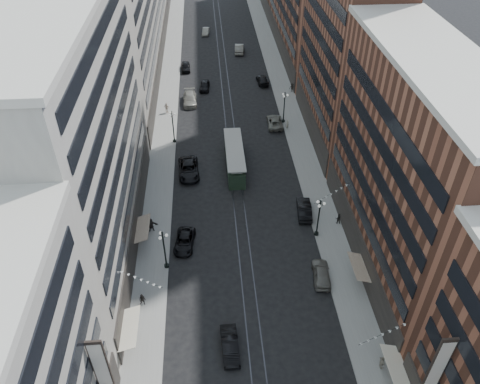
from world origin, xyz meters
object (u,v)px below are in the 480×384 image
object	(u,v)px
lamppost_se_mid	(284,106)
car_8	(190,99)
car_11	(275,122)
car_2	(185,241)
streetcar	(235,158)
car_4	(321,273)
car_10	(304,209)
pedestrian_8	(287,124)
car_14	(239,49)
car_9	(186,67)
lamppost_sw_far	(164,249)
car_12	(263,80)
pedestrian_9	(292,88)
pedestrian_2	(143,300)
pedestrian_7	(338,219)
car_13	(205,86)
pedestrian_6	(167,108)
pedestrian_5	(151,225)
car_5	(230,345)
car_extra_0	(206,31)
pedestrian_4	(382,362)
lamppost_se_far	(319,217)
lamppost_sw_mid	(173,126)
car_7	(189,169)

from	to	relation	value
lamppost_se_mid	car_8	size ratio (longest dim) A/B	0.94
car_11	car_2	bearing A→B (deg)	63.91
streetcar	car_4	world-z (taller)	streetcar
car_10	pedestrian_8	xyz separation A→B (m)	(1.10, 21.52, 0.16)
car_2	car_14	xyz separation A→B (m)	(11.14, 60.00, 0.21)
car_11	car_14	size ratio (longest dim) A/B	0.99
car_9	car_14	world-z (taller)	car_14
lamppost_sw_far	streetcar	size ratio (longest dim) A/B	0.47
car_4	car_12	distance (m)	50.43
lamppost_se_mid	pedestrian_9	xyz separation A→B (m)	(3.30, 11.09, -2.10)
pedestrian_2	pedestrian_7	distance (m)	26.30
lamppost_se_mid	pedestrian_7	bearing A→B (deg)	-83.10
car_10	car_12	size ratio (longest dim) A/B	0.98
car_12	lamppost_se_mid	bearing A→B (deg)	93.62
car_4	car_13	world-z (taller)	car_4
pedestrian_6	pedestrian_5	bearing A→B (deg)	112.87
car_5	pedestrian_8	distance (m)	42.77
car_5	pedestrian_9	distance (m)	56.48
pedestrian_7	car_extra_0	xyz separation A→B (m)	(-15.61, 69.53, -0.18)
pedestrian_4	pedestrian_7	distance (m)	20.32
lamppost_se_far	pedestrian_8	size ratio (longest dim) A/B	3.37
lamppost_se_mid	car_4	bearing A→B (deg)	-91.47
car_5	car_extra_0	bearing A→B (deg)	87.72
lamppost_sw_far	pedestrian_5	bearing A→B (deg)	109.07
car_9	pedestrian_8	world-z (taller)	pedestrian_8
lamppost_sw_mid	pedestrian_8	bearing A→B (deg)	8.19
lamppost_sw_far	car_9	distance (m)	54.89
car_9	lamppost_se_far	bearing A→B (deg)	-74.31
pedestrian_9	car_13	bearing A→B (deg)	177.27
car_14	car_extra_0	distance (m)	13.97
car_2	car_5	distance (m)	15.56
lamppost_sw_mid	lamppost_se_mid	size ratio (longest dim) A/B	1.00
car_9	car_extra_0	size ratio (longest dim) A/B	1.02
car_4	car_12	size ratio (longest dim) A/B	0.92
lamppost_sw_far	car_8	bearing A→B (deg)	86.60
lamppost_se_mid	streetcar	size ratio (longest dim) A/B	0.47
pedestrian_6	pedestrian_9	world-z (taller)	pedestrian_6
car_14	car_4	bearing A→B (deg)	98.69
car_4	car_7	distance (m)	26.01
car_9	car_extra_0	xyz separation A→B (m)	(4.56, 20.62, -0.04)
pedestrian_5	car_2	bearing A→B (deg)	-41.29
car_4	car_8	world-z (taller)	car_8
lamppost_se_far	lamppost_se_mid	xyz separation A→B (m)	(0.00, 28.00, 0.00)
pedestrian_8	pedestrian_2	bearing A→B (deg)	31.25
pedestrian_6	car_extra_0	distance (m)	39.41
lamppost_se_far	pedestrian_2	bearing A→B (deg)	-155.82
streetcar	car_10	size ratio (longest dim) A/B	2.37
car_12	car_14	bearing A→B (deg)	-81.07
lamppost_se_far	pedestrian_8	distance (m)	25.78
lamppost_sw_mid	pedestrian_7	bearing A→B (deg)	-44.37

